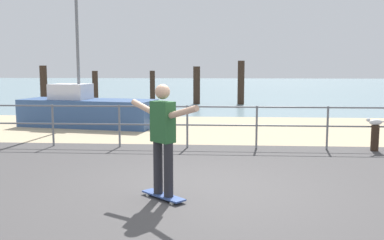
% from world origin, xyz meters
% --- Properties ---
extents(ground_plane, '(24.00, 10.00, 0.04)m').
position_xyz_m(ground_plane, '(0.00, -1.00, 0.00)').
color(ground_plane, '#474444').
rests_on(ground_plane, ground).
extents(beach_strip, '(24.00, 6.00, 0.04)m').
position_xyz_m(beach_strip, '(0.00, 7.00, 0.00)').
color(beach_strip, tan).
rests_on(beach_strip, ground).
extents(sea_surface, '(72.00, 50.00, 0.04)m').
position_xyz_m(sea_surface, '(0.00, 35.00, 0.00)').
color(sea_surface, '#75939E').
rests_on(sea_surface, ground).
extents(railing_fence, '(13.33, 0.05, 1.05)m').
position_xyz_m(railing_fence, '(-2.14, 3.60, 0.70)').
color(railing_fence, slate).
rests_on(railing_fence, ground).
extents(sailboat, '(5.06, 2.17, 5.15)m').
position_xyz_m(sailboat, '(-3.85, 7.07, 0.52)').
color(sailboat, '#335184').
rests_on(sailboat, ground).
extents(skateboard, '(0.73, 0.69, 0.08)m').
position_xyz_m(skateboard, '(-0.52, -0.48, 0.07)').
color(skateboard, '#334C8C').
rests_on(skateboard, ground).
extents(skateboarder, '(1.13, 1.04, 1.65)m').
position_xyz_m(skateboarder, '(-0.52, -0.48, 1.02)').
color(skateboarder, '#26262B').
rests_on(skateboarder, skateboard).
extents(bollard_short, '(0.18, 0.18, 0.62)m').
position_xyz_m(bollard_short, '(3.91, 3.52, 0.31)').
color(bollard_short, '#332319').
rests_on(bollard_short, ground).
extents(seagull, '(0.48, 0.21, 0.18)m').
position_xyz_m(seagull, '(3.90, 3.51, 0.70)').
color(seagull, white).
rests_on(seagull, bollard_short).
extents(groyne_post_0, '(0.32, 0.32, 1.99)m').
position_xyz_m(groyne_post_0, '(-7.75, 12.60, 1.00)').
color(groyne_post_0, '#332319').
rests_on(groyne_post_0, ground).
extents(groyne_post_1, '(0.26, 0.26, 1.75)m').
position_xyz_m(groyne_post_1, '(-5.48, 12.99, 0.87)').
color(groyne_post_1, '#332319').
rests_on(groyne_post_1, ground).
extents(groyne_post_2, '(0.26, 0.26, 1.73)m').
position_xyz_m(groyne_post_2, '(-3.21, 15.49, 0.86)').
color(groyne_post_2, '#332319').
rests_on(groyne_post_2, ground).
extents(groyne_post_3, '(0.35, 0.35, 1.95)m').
position_xyz_m(groyne_post_3, '(-0.94, 15.69, 0.97)').
color(groyne_post_3, '#332319').
rests_on(groyne_post_3, ground).
extents(groyne_post_4, '(0.34, 0.34, 2.24)m').
position_xyz_m(groyne_post_4, '(1.33, 15.58, 1.12)').
color(groyne_post_4, '#332319').
rests_on(groyne_post_4, ground).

